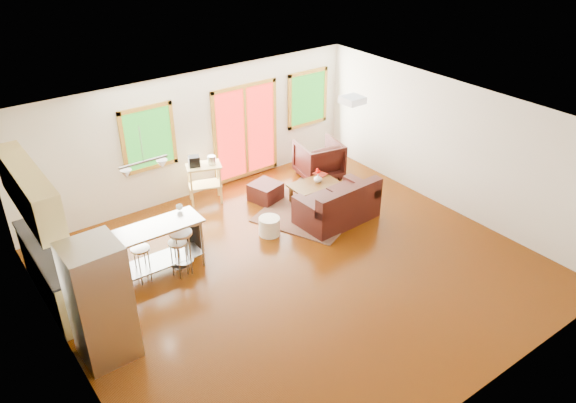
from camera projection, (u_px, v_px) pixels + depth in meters
floor at (298, 270)px, 9.61m from camera, size 7.50×7.00×0.02m
ceiling at (300, 127)px, 8.33m from camera, size 7.50×7.00×0.02m
back_wall at (194, 135)px, 11.43m from camera, size 7.50×0.02×2.60m
left_wall at (61, 292)px, 7.02m from camera, size 0.02×7.00×2.60m
right_wall at (452, 147)px, 10.92m from camera, size 0.02×7.00×2.60m
front_wall at (483, 323)px, 6.51m from camera, size 7.50×0.02×2.60m
window_left at (149, 138)px, 10.78m from camera, size 1.10×0.05×1.30m
french_doors at (246, 132)px, 12.11m from camera, size 1.60×0.05×2.10m
window_right at (308, 98)px, 12.80m from camera, size 1.10×0.05×1.30m
rug at (316, 207)px, 11.47m from camera, size 2.81×2.54×0.02m
loveseat at (338, 206)px, 10.85m from camera, size 1.60×0.95×0.83m
coffee_table at (314, 186)px, 11.53m from camera, size 1.03×0.64×0.40m
armchair at (319, 158)px, 12.46m from camera, size 1.05×1.00×0.93m
ottoman at (266, 192)px, 11.65m from camera, size 0.69×0.69×0.37m
pouf at (269, 226)px, 10.50m from camera, size 0.45×0.45×0.35m
vase at (318, 177)px, 11.52m from camera, size 0.20×0.21×0.30m
book at (317, 170)px, 11.74m from camera, size 0.20×0.07×0.27m
cabinets at (49, 248)px, 8.54m from camera, size 0.64×2.24×2.30m
refrigerator at (101, 302)px, 7.46m from camera, size 0.76×0.72×1.81m
island at (159, 241)px, 9.23m from camera, size 1.47×0.61×0.93m
cup at (179, 207)px, 9.47m from camera, size 0.13×0.11×0.11m
bar_stool_a at (141, 257)px, 9.10m from camera, size 0.31×0.31×0.66m
bar_stool_b at (178, 250)px, 9.24m from camera, size 0.39×0.39×0.66m
bar_stool_c at (182, 242)px, 9.26m from camera, size 0.45×0.45×0.80m
trash_can at (194, 235)px, 9.98m from camera, size 0.43×0.43×0.63m
kitchen_cart at (203, 170)px, 11.33m from camera, size 0.80×0.65×1.05m
ceiling_flush at (352, 100)px, 9.62m from camera, size 0.35×0.35×0.12m
pendant_light at (144, 168)px, 8.74m from camera, size 0.80×0.18×0.79m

